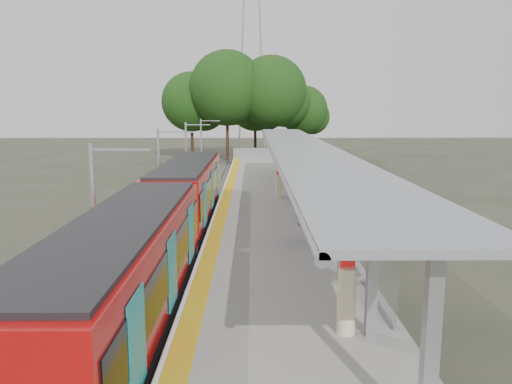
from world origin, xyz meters
TOP-DOWN VIEW (x-y plane):
  - trackbed at (-4.50, 20.00)m, footprint 3.00×70.00m
  - platform at (0.00, 20.00)m, footprint 6.00×50.00m
  - tactile_strip at (-2.55, 20.00)m, footprint 0.60×50.00m
  - end_fence at (0.00, 44.95)m, footprint 6.00×0.10m
  - train at (-4.50, 10.72)m, footprint 2.74×27.60m
  - canopy at (1.61, 16.19)m, footprint 3.27×38.00m
  - pylon at (-1.00, 73.00)m, footprint 8.00×4.00m
  - tree_cluster at (-1.76, 52.76)m, footprint 20.97×13.73m
  - catenary_masts at (-6.22, 19.00)m, footprint 2.08×48.16m
  - bench_near at (1.45, 10.83)m, footprint 0.93×1.74m
  - bench_mid at (2.61, 20.36)m, footprint 0.59×1.52m
  - bench_far at (2.61, 34.39)m, footprint 0.77×1.57m
  - info_pillar_near at (1.41, 2.08)m, footprint 0.45×0.45m
  - info_pillar_far at (0.75, 21.09)m, footprint 0.38×0.38m
  - litter_bin at (1.91, 8.66)m, footprint 0.53×0.53m

SIDE VIEW (x-z plane):
  - trackbed at x=-4.50m, z-range 0.00..0.24m
  - platform at x=0.00m, z-range 0.00..1.00m
  - tactile_strip at x=-2.55m, z-range 1.00..1.02m
  - litter_bin at x=1.91m, z-range 1.00..2.03m
  - bench_mid at x=2.61m, z-range 1.03..2.04m
  - bench_far at x=2.61m, z-range 1.03..2.06m
  - bench_near at x=1.45m, z-range 1.03..2.17m
  - end_fence at x=0.00m, z-range 1.00..2.20m
  - info_pillar_far at x=0.75m, z-range 0.89..2.57m
  - info_pillar_near at x=1.41m, z-range 0.87..2.88m
  - train at x=-4.50m, z-range 0.24..3.86m
  - catenary_masts at x=-6.22m, z-range 0.21..5.61m
  - canopy at x=1.61m, z-range 2.37..6.03m
  - tree_cluster at x=-1.76m, z-range 1.25..14.60m
  - pylon at x=-1.00m, z-range 0.00..38.00m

